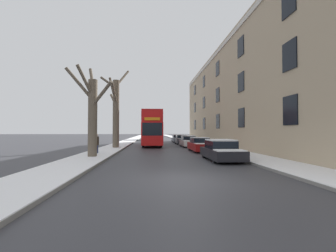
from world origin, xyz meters
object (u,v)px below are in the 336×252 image
object	(u,v)px
double_decker_bus	(152,127)
parked_car_4	(177,139)
bare_tree_left_1	(116,110)
oncoming_van	(146,134)
parked_car_0	(221,151)
parked_car_2	(188,142)
parked_car_1	(200,145)
parked_car_3	(182,140)
pedestrian_left_sidewalk	(97,143)
bare_tree_left_0	(92,112)

from	to	relation	value
double_decker_bus	parked_car_4	xyz separation A→B (m)	(4.51, 9.24, -1.87)
bare_tree_left_1	parked_car_4	xyz separation A→B (m)	(8.52, 14.56, -3.66)
bare_tree_left_1	double_decker_bus	distance (m)	6.90
double_decker_bus	oncoming_van	world-z (taller)	double_decker_bus
oncoming_van	double_decker_bus	bearing A→B (deg)	-86.30
bare_tree_left_1	oncoming_van	size ratio (longest dim) A/B	1.79
double_decker_bus	oncoming_van	size ratio (longest dim) A/B	2.17
parked_car_0	parked_car_2	xyz separation A→B (m)	(0.00, 13.21, 0.01)
bare_tree_left_1	parked_car_4	distance (m)	17.26
parked_car_0	parked_car_4	size ratio (longest dim) A/B	0.98
parked_car_1	parked_car_2	distance (m)	6.65
parked_car_3	parked_car_4	bearing A→B (deg)	90.00
bare_tree_left_1	oncoming_van	world-z (taller)	bare_tree_left_1
parked_car_4	parked_car_2	bearing A→B (deg)	-90.00
parked_car_0	oncoming_van	distance (m)	34.80
bare_tree_left_1	pedestrian_left_sidewalk	size ratio (longest dim) A/B	5.39
oncoming_van	pedestrian_left_sidewalk	bearing A→B (deg)	-96.23
parked_car_0	parked_car_3	size ratio (longest dim) A/B	1.06
bare_tree_left_0	pedestrian_left_sidewalk	xyz separation A→B (m)	(-0.24, 2.39, -2.32)
bare_tree_left_0	parked_car_0	distance (m)	9.30
parked_car_0	parked_car_4	xyz separation A→B (m)	(-0.00, 25.05, -0.01)
bare_tree_left_1	parked_car_4	bearing A→B (deg)	59.68
parked_car_2	pedestrian_left_sidewalk	bearing A→B (deg)	-134.35
bare_tree_left_1	parked_car_0	world-z (taller)	bare_tree_left_1
parked_car_0	oncoming_van	xyz separation A→B (m)	(-5.70, 34.32, 0.70)
bare_tree_left_1	parked_car_2	size ratio (longest dim) A/B	2.07
bare_tree_left_1	double_decker_bus	bearing A→B (deg)	52.97
parked_car_0	bare_tree_left_0	bearing A→B (deg)	169.72
parked_car_0	parked_car_1	distance (m)	6.55
parked_car_3	parked_car_2	bearing A→B (deg)	-90.00
double_decker_bus	parked_car_4	size ratio (longest dim) A/B	2.49
double_decker_bus	parked_car_4	distance (m)	10.45
oncoming_van	parked_car_1	bearing A→B (deg)	-78.39
parked_car_0	parked_car_1	world-z (taller)	parked_car_0
bare_tree_left_0	parked_car_1	distance (m)	10.42
double_decker_bus	parked_car_3	world-z (taller)	double_decker_bus
parked_car_1	parked_car_4	xyz separation A→B (m)	(-0.00, 18.49, -0.00)
bare_tree_left_1	parked_car_3	world-z (taller)	bare_tree_left_1
bare_tree_left_1	parked_car_0	bearing A→B (deg)	-50.92
bare_tree_left_0	parked_car_3	distance (m)	19.99
pedestrian_left_sidewalk	double_decker_bus	bearing A→B (deg)	-179.03
bare_tree_left_0	parked_car_3	size ratio (longest dim) A/B	1.58
oncoming_van	parked_car_4	bearing A→B (deg)	-58.41
bare_tree_left_1	parked_car_4	world-z (taller)	bare_tree_left_1
bare_tree_left_0	pedestrian_left_sidewalk	world-z (taller)	bare_tree_left_0
bare_tree_left_1	double_decker_bus	size ratio (longest dim) A/B	0.82
bare_tree_left_0	parked_car_1	world-z (taller)	bare_tree_left_0
parked_car_0	double_decker_bus	bearing A→B (deg)	105.91
parked_car_2	bare_tree_left_1	bearing A→B (deg)	-162.28
double_decker_bus	pedestrian_left_sidewalk	world-z (taller)	double_decker_bus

